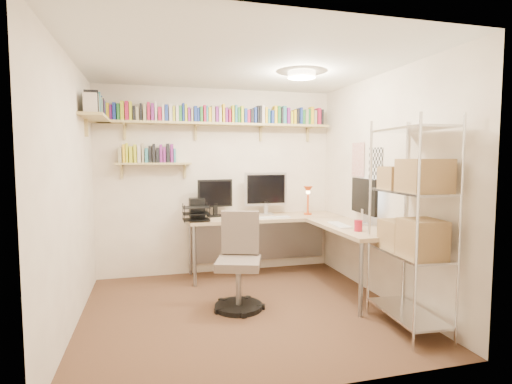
% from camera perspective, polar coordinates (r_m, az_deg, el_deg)
% --- Properties ---
extents(ground, '(3.20, 3.20, 0.00)m').
position_cam_1_polar(ground, '(4.30, -1.87, -16.53)').
color(ground, '#452A1D').
rests_on(ground, ground).
extents(room_shell, '(3.24, 3.04, 2.52)m').
position_cam_1_polar(room_shell, '(4.01, -1.87, 4.57)').
color(room_shell, beige).
rests_on(room_shell, ground).
extents(wall_shelves, '(3.12, 1.09, 0.80)m').
position_cam_1_polar(wall_shelves, '(5.25, -9.66, 9.82)').
color(wall_shelves, tan).
rests_on(wall_shelves, ground).
extents(corner_desk, '(2.20, 2.02, 1.37)m').
position_cam_1_polar(corner_desk, '(5.13, 2.86, -3.96)').
color(corner_desk, tan).
rests_on(corner_desk, ground).
extents(office_chair, '(0.56, 0.57, 1.00)m').
position_cam_1_polar(office_chair, '(4.26, -2.44, -10.76)').
color(office_chair, black).
rests_on(office_chair, ground).
extents(wire_rack, '(0.47, 0.86, 1.93)m').
position_cam_1_polar(wire_rack, '(3.82, 21.49, -2.53)').
color(wire_rack, silver).
rests_on(wire_rack, ground).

